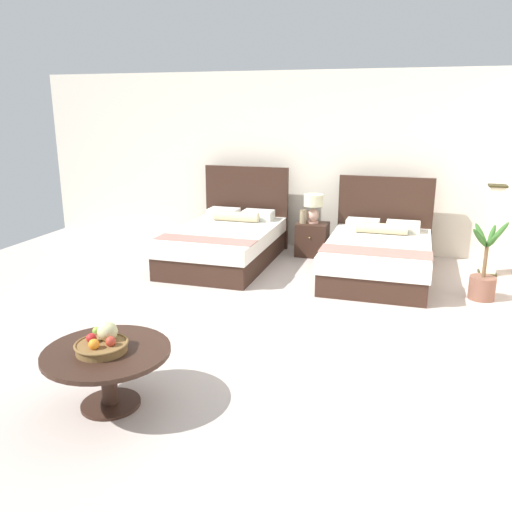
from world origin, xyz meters
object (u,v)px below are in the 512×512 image
object	(u,v)px
nightstand	(312,239)
table_lamp	(313,205)
coffee_table	(107,362)
potted_palm	(483,278)
floor_lamp_corner	(492,230)
bed_near_window	(226,242)
fruit_bowl	(103,343)
loose_apple	(97,331)
vase	(303,217)
bed_near_corner	(378,255)

from	to	relation	value
nightstand	table_lamp	distance (m)	0.53
coffee_table	potted_palm	xyz separation A→B (m)	(2.93, 3.33, -0.10)
floor_lamp_corner	bed_near_window	bearing A→B (deg)	-172.02
coffee_table	fruit_bowl	bearing A→B (deg)	-146.56
table_lamp	loose_apple	distance (m)	4.52
bed_near_window	coffee_table	size ratio (longest dim) A/B	2.29
table_lamp	potted_palm	world-z (taller)	potted_palm
vase	loose_apple	size ratio (longest dim) A/B	2.83
bed_near_corner	loose_apple	xyz separation A→B (m)	(-1.89, -3.68, 0.21)
bed_near_corner	potted_palm	size ratio (longest dim) A/B	2.16
loose_apple	table_lamp	bearing A→B (deg)	79.14
table_lamp	vase	bearing A→B (deg)	-156.82
vase	coffee_table	distance (m)	4.62
nightstand	floor_lamp_corner	size ratio (longest dim) A/B	0.41
nightstand	potted_palm	bearing A→B (deg)	-29.37
table_lamp	floor_lamp_corner	size ratio (longest dim) A/B	0.36
potted_palm	bed_near_window	bearing A→B (deg)	170.69
coffee_table	loose_apple	bearing A→B (deg)	135.81
nightstand	floor_lamp_corner	bearing A→B (deg)	-5.24
potted_palm	table_lamp	bearing A→B (deg)	150.25
bed_near_corner	potted_palm	world-z (taller)	bed_near_corner
loose_apple	potted_palm	world-z (taller)	potted_palm
nightstand	coffee_table	bearing A→B (deg)	-97.82
bed_near_window	loose_apple	xyz separation A→B (m)	(0.28, -3.68, 0.20)
bed_near_window	potted_palm	bearing A→B (deg)	-9.31
vase	floor_lamp_corner	bearing A→B (deg)	-4.09
coffee_table	bed_near_corner	bearing A→B (deg)	66.71
nightstand	coffee_table	xyz separation A→B (m)	(-0.63, -4.62, 0.11)
bed_near_corner	coffee_table	world-z (taller)	bed_near_corner
bed_near_corner	vase	bearing A→B (deg)	149.65
nightstand	loose_apple	size ratio (longest dim) A/B	7.09
bed_near_corner	floor_lamp_corner	size ratio (longest dim) A/B	1.70
nightstand	table_lamp	bearing A→B (deg)	90.00
table_lamp	fruit_bowl	xyz separation A→B (m)	(-0.65, -4.66, -0.26)
floor_lamp_corner	potted_palm	bearing A→B (deg)	-99.39
potted_palm	floor_lamp_corner	bearing A→B (deg)	80.61
coffee_table	vase	bearing A→B (deg)	83.84
table_lamp	potted_palm	distance (m)	2.70
fruit_bowl	potted_palm	bearing A→B (deg)	48.56
coffee_table	fruit_bowl	xyz separation A→B (m)	(-0.02, -0.01, 0.16)
bed_near_window	table_lamp	world-z (taller)	bed_near_window
bed_near_window	table_lamp	bearing A→B (deg)	33.69
nightstand	fruit_bowl	size ratio (longest dim) A/B	1.28
loose_apple	floor_lamp_corner	xyz separation A→B (m)	(3.32, 4.19, 0.11)
table_lamp	potted_palm	size ratio (longest dim) A/B	0.46
bed_near_corner	fruit_bowl	xyz separation A→B (m)	(-1.69, -3.90, 0.24)
loose_apple	bed_near_window	bearing A→B (deg)	94.30
table_lamp	nightstand	bearing A→B (deg)	-90.00
loose_apple	floor_lamp_corner	size ratio (longest dim) A/B	0.06
table_lamp	fruit_bowl	world-z (taller)	table_lamp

